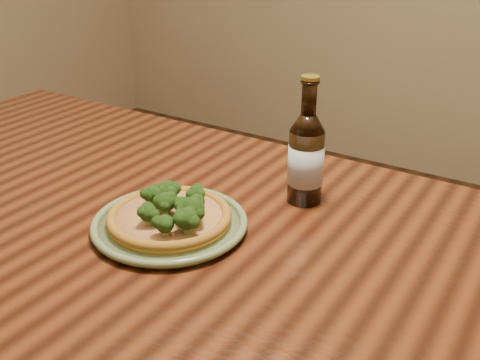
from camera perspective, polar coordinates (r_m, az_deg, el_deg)
The scene contains 4 objects.
table at distance 1.12m, azimuth -10.55°, elevation -7.42°, with size 1.60×0.90×0.75m.
plate at distance 1.00m, azimuth -7.14°, elevation -4.41°, with size 0.28×0.28×0.02m.
pizza at distance 0.99m, azimuth -7.08°, elevation -3.55°, with size 0.22×0.22×0.07m.
beer_bottle at distance 1.06m, azimuth 6.72°, elevation 2.33°, with size 0.07×0.07×0.25m.
Camera 1 is at (0.67, -0.57, 1.26)m, focal length 42.00 mm.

